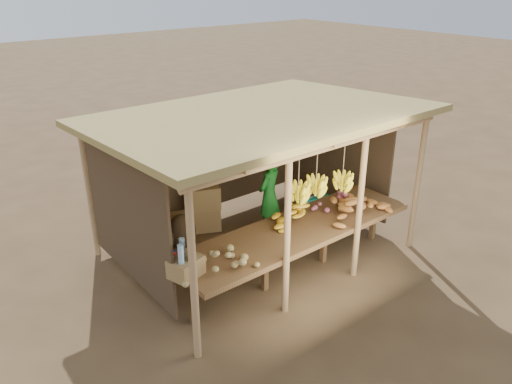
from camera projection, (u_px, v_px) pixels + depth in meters
ground at (256, 250)px, 8.27m from camera, size 60.00×60.00×0.00m
stall_structure at (253, 138)px, 7.53m from camera, size 4.70×3.50×2.43m
counter at (297, 232)px, 7.29m from camera, size 3.90×1.05×0.80m
potato_heap at (214, 258)px, 6.18m from camera, size 1.02×0.71×0.36m
sweet_potato_heap at (353, 204)px, 7.60m from camera, size 1.31×1.07×0.36m
onion_heap at (335, 199)px, 7.78m from camera, size 1.05×0.82×0.36m
banana_pile at (292, 210)px, 7.42m from camera, size 0.70×0.47×0.35m
tomato_basin at (180, 263)px, 6.25m from camera, size 0.42×0.42×0.22m
bottle_box at (186, 262)px, 6.07m from camera, size 0.46×0.41×0.49m
vendor at (269, 196)px, 8.46m from camera, size 0.63×0.53×1.48m
tarp_crate at (307, 207)px, 9.08m from camera, size 0.71×0.65×0.74m
carton_stack at (196, 214)px, 8.68m from camera, size 1.20×0.58×0.83m
burlap_sacks at (171, 233)px, 8.22m from camera, size 0.91×0.47×0.64m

